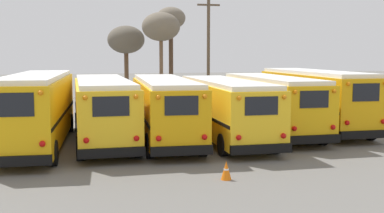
{
  "coord_description": "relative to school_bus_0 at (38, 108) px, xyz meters",
  "views": [
    {
      "loc": [
        -5.45,
        -23.37,
        4.22
      ],
      "look_at": [
        0.0,
        -0.23,
        1.59
      ],
      "focal_mm": 45.0,
      "sensor_mm": 36.0,
      "label": 1
    }
  ],
  "objects": [
    {
      "name": "school_bus_0",
      "position": [
        0.0,
        0.0,
        0.0
      ],
      "size": [
        3.0,
        10.97,
        3.29
      ],
      "color": "#EAAA0F",
      "rests_on": "ground"
    },
    {
      "name": "school_bus_5",
      "position": [
        14.58,
        1.76,
        -0.0
      ],
      "size": [
        2.7,
        10.36,
        3.28
      ],
      "color": "#E5A00C",
      "rests_on": "ground"
    },
    {
      "name": "fence_line",
      "position": [
        7.29,
        8.61,
        -0.79
      ],
      "size": [
        22.64,
        0.06,
        1.42
      ],
      "color": "#939399",
      "rests_on": "ground"
    },
    {
      "name": "utility_pole",
      "position": [
        11.85,
        14.23,
        2.96
      ],
      "size": [
        1.8,
        0.25,
        9.08
      ],
      "color": "brown",
      "rests_on": "ground"
    },
    {
      "name": "school_bus_3",
      "position": [
        8.75,
        -0.28,
        -0.18
      ],
      "size": [
        2.66,
        10.07,
        2.94
      ],
      "color": "yellow",
      "rests_on": "ground"
    },
    {
      "name": "bare_tree_1",
      "position": [
        6.08,
        21.4,
        3.61
      ],
      "size": [
        3.34,
        3.34,
        6.72
      ],
      "color": "brown",
      "rests_on": "ground"
    },
    {
      "name": "school_bus_1",
      "position": [
        2.92,
        0.54,
        -0.13
      ],
      "size": [
        2.69,
        10.58,
        3.02
      ],
      "color": "yellow",
      "rests_on": "ground"
    },
    {
      "name": "school_bus_4",
      "position": [
        11.67,
        0.87,
        -0.13
      ],
      "size": [
        2.61,
        9.76,
        3.02
      ],
      "color": "#EAAA0F",
      "rests_on": "ground"
    },
    {
      "name": "bare_tree_0",
      "position": [
        9.79,
        19.21,
        5.22
      ],
      "size": [
        2.57,
        2.57,
        8.26
      ],
      "color": "#473323",
      "rests_on": "ground"
    },
    {
      "name": "bare_tree_2",
      "position": [
        8.55,
        17.03,
        4.56
      ],
      "size": [
        3.16,
        3.16,
        7.61
      ],
      "color": "brown",
      "rests_on": "ground"
    },
    {
      "name": "traffic_cone",
      "position": [
        6.58,
        -7.51,
        -1.46
      ],
      "size": [
        0.36,
        0.36,
        0.64
      ],
      "color": "orange",
      "rests_on": "ground"
    },
    {
      "name": "school_bus_2",
      "position": [
        5.83,
        0.17,
        -0.13
      ],
      "size": [
        2.9,
        10.6,
        3.01
      ],
      "color": "#E5A00C",
      "rests_on": "ground"
    },
    {
      "name": "ground_plane",
      "position": [
        7.29,
        0.75,
        -1.78
      ],
      "size": [
        160.0,
        160.0,
        0.0
      ],
      "primitive_type": "plane",
      "color": "#66635E"
    }
  ]
}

